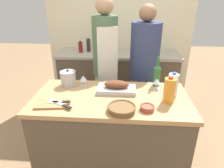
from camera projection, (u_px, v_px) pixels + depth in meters
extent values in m
plane|color=#9E7A56|center=(111.00, 168.00, 2.22)|extent=(12.00, 12.00, 0.00)
cube|color=brown|center=(111.00, 137.00, 2.04)|extent=(1.40, 0.71, 0.86)
cube|color=tan|center=(111.00, 99.00, 1.86)|extent=(1.44, 0.73, 0.04)
cube|color=brown|center=(118.00, 81.00, 3.33)|extent=(1.84, 0.58, 0.90)
cube|color=#ADA393|center=(118.00, 54.00, 3.14)|extent=(1.89, 0.60, 0.04)
cube|color=beige|center=(119.00, 27.00, 3.31)|extent=(2.39, 0.10, 2.55)
cube|color=#BCBCC1|center=(116.00, 89.00, 1.94)|extent=(0.37, 0.21, 0.04)
ellipsoid|color=brown|center=(117.00, 84.00, 1.92)|extent=(0.24, 0.13, 0.07)
cylinder|color=brown|center=(122.00, 109.00, 1.61)|extent=(0.22, 0.22, 0.04)
torus|color=brown|center=(122.00, 107.00, 1.61)|extent=(0.24, 0.24, 0.02)
cube|color=#AD7F51|center=(51.00, 104.00, 1.71)|extent=(0.28, 0.20, 0.02)
cylinder|color=#B7B7BC|center=(68.00, 79.00, 2.07)|extent=(0.15, 0.15, 0.14)
cylinder|color=#B7B7BC|center=(68.00, 72.00, 2.04)|extent=(0.16, 0.16, 0.01)
sphere|color=black|center=(67.00, 70.00, 2.03)|extent=(0.02, 0.02, 0.02)
cylinder|color=#A84C38|center=(147.00, 108.00, 1.63)|extent=(0.11, 0.11, 0.03)
torus|color=#A84C38|center=(147.00, 106.00, 1.62)|extent=(0.12, 0.12, 0.02)
cylinder|color=orange|center=(169.00, 90.00, 1.72)|extent=(0.10, 0.10, 0.22)
cylinder|color=red|center=(171.00, 78.00, 1.67)|extent=(0.04, 0.04, 0.02)
cylinder|color=white|center=(173.00, 85.00, 1.83)|extent=(0.09, 0.09, 0.21)
cylinder|color=#3360B2|center=(174.00, 73.00, 1.78)|extent=(0.04, 0.04, 0.02)
cylinder|color=#28662D|center=(157.00, 77.00, 2.05)|extent=(0.07, 0.07, 0.19)
cone|color=#28662D|center=(158.00, 66.00, 2.00)|extent=(0.07, 0.07, 0.04)
cylinder|color=#28662D|center=(158.00, 61.00, 1.98)|extent=(0.03, 0.03, 0.08)
cylinder|color=silver|center=(84.00, 85.00, 2.08)|extent=(0.07, 0.07, 0.00)
cylinder|color=silver|center=(83.00, 83.00, 2.07)|extent=(0.01, 0.01, 0.05)
cone|color=silver|center=(83.00, 78.00, 2.05)|extent=(0.07, 0.07, 0.05)
cylinder|color=silver|center=(156.00, 88.00, 2.01)|extent=(0.07, 0.07, 0.00)
cylinder|color=silver|center=(156.00, 86.00, 2.00)|extent=(0.01, 0.01, 0.05)
cone|color=silver|center=(157.00, 81.00, 1.98)|extent=(0.07, 0.07, 0.05)
cube|color=#B7B7BC|center=(57.00, 102.00, 1.71)|extent=(0.15, 0.11, 0.01)
cube|color=black|center=(67.00, 107.00, 1.65)|extent=(0.10, 0.07, 0.01)
cube|color=#B7B7BC|center=(55.00, 102.00, 1.72)|extent=(0.12, 0.05, 0.01)
cube|color=black|center=(66.00, 102.00, 1.72)|extent=(0.08, 0.04, 0.01)
cylinder|color=#332D28|center=(89.00, 45.00, 3.18)|extent=(0.07, 0.07, 0.19)
cylinder|color=black|center=(88.00, 39.00, 3.14)|extent=(0.03, 0.03, 0.02)
cylinder|color=#B28E2D|center=(140.00, 49.00, 3.12)|extent=(0.05, 0.05, 0.12)
cylinder|color=black|center=(140.00, 45.00, 3.09)|extent=(0.02, 0.02, 0.02)
cylinder|color=maroon|center=(81.00, 47.00, 3.12)|extent=(0.06, 0.06, 0.16)
cylinder|color=black|center=(80.00, 41.00, 3.09)|extent=(0.03, 0.03, 0.02)
cube|color=beige|center=(106.00, 103.00, 2.70)|extent=(0.28, 0.23, 0.85)
cylinder|color=#4C6B4C|center=(105.00, 46.00, 2.38)|extent=(0.30, 0.30, 0.71)
sphere|color=tan|center=(105.00, 5.00, 2.20)|extent=(0.21, 0.21, 0.21)
cube|color=silver|center=(108.00, 66.00, 2.34)|extent=(0.23, 0.09, 0.90)
cube|color=beige|center=(141.00, 105.00, 2.70)|extent=(0.29, 0.20, 0.81)
cylinder|color=navy|center=(145.00, 51.00, 2.39)|extent=(0.36, 0.36, 0.68)
sphere|color=#996B4C|center=(148.00, 13.00, 2.22)|extent=(0.20, 0.20, 0.20)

